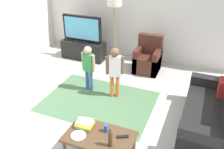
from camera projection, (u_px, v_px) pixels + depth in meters
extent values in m
plane|color=#B2ADA3|center=(100.00, 120.00, 4.45)|extent=(7.80, 7.80, 0.00)
cube|color=silver|center=(148.00, 9.00, 6.24)|extent=(6.00, 0.12, 2.70)
cube|color=#4C724C|center=(99.00, 101.00, 4.97)|extent=(2.20, 1.60, 0.01)
cube|color=black|center=(84.00, 50.00, 6.72)|extent=(1.20, 0.44, 0.50)
cube|color=black|center=(83.00, 55.00, 6.75)|extent=(1.10, 0.32, 0.03)
cube|color=black|center=(83.00, 41.00, 6.58)|extent=(0.44, 0.28, 0.03)
cube|color=black|center=(82.00, 28.00, 6.41)|extent=(1.10, 0.07, 0.68)
cube|color=#59B2D8|center=(81.00, 29.00, 6.38)|extent=(1.00, 0.01, 0.58)
cube|color=black|center=(207.00, 119.00, 4.15)|extent=(0.80, 1.80, 0.42)
cube|color=black|center=(205.00, 147.00, 3.46)|extent=(0.80, 0.20, 0.60)
cube|color=black|center=(210.00, 91.00, 4.76)|extent=(0.80, 0.20, 0.60)
cube|color=#B22823|center=(221.00, 88.00, 4.38)|extent=(0.10, 0.32, 0.32)
cube|color=#472319|center=(147.00, 64.00, 6.04)|extent=(0.60, 0.60, 0.42)
cube|color=#472319|center=(150.00, 52.00, 6.10)|extent=(0.60, 0.16, 0.90)
cube|color=#472319|center=(138.00, 59.00, 6.08)|extent=(0.12, 0.60, 0.60)
cube|color=#472319|center=(157.00, 62.00, 5.92)|extent=(0.12, 0.60, 0.60)
cylinder|color=#262626|center=(114.00, 60.00, 6.67)|extent=(0.28, 0.28, 0.02)
cylinder|color=#99844C|center=(114.00, 34.00, 6.31)|extent=(0.03, 0.03, 1.50)
cylinder|color=silver|center=(115.00, 0.00, 5.89)|extent=(0.36, 0.36, 0.28)
cylinder|color=#33598C|center=(87.00, 80.00, 5.30)|extent=(0.08, 0.08, 0.46)
cylinder|color=#33598C|center=(91.00, 81.00, 5.24)|extent=(0.08, 0.08, 0.46)
cube|color=#338C4C|center=(88.00, 63.00, 5.06)|extent=(0.24, 0.16, 0.40)
sphere|color=tan|center=(88.00, 50.00, 4.93)|extent=(0.17, 0.17, 0.17)
cylinder|color=tan|center=(83.00, 60.00, 5.12)|extent=(0.06, 0.06, 0.36)
cylinder|color=tan|center=(94.00, 63.00, 4.98)|extent=(0.06, 0.06, 0.36)
cylinder|color=orange|center=(112.00, 86.00, 5.03)|extent=(0.08, 0.08, 0.50)
cylinder|color=orange|center=(118.00, 86.00, 5.03)|extent=(0.08, 0.08, 0.50)
cube|color=white|center=(115.00, 66.00, 4.81)|extent=(0.27, 0.21, 0.43)
sphere|color=brown|center=(115.00, 52.00, 4.66)|extent=(0.18, 0.18, 0.18)
cylinder|color=brown|center=(107.00, 65.00, 4.80)|extent=(0.07, 0.07, 0.38)
cylinder|color=brown|center=(122.00, 65.00, 4.80)|extent=(0.07, 0.07, 0.38)
cube|color=#513823|center=(100.00, 137.00, 3.50)|extent=(1.00, 0.60, 0.04)
cylinder|color=#513823|center=(81.00, 129.00, 3.96)|extent=(0.05, 0.05, 0.38)
cylinder|color=#513823|center=(134.00, 144.00, 3.65)|extent=(0.05, 0.05, 0.38)
cube|color=#388C4C|center=(85.00, 126.00, 3.66)|extent=(0.25, 0.23, 0.03)
cube|color=yellow|center=(85.00, 124.00, 3.64)|extent=(0.26, 0.21, 0.04)
cube|color=white|center=(84.00, 122.00, 3.64)|extent=(0.26, 0.20, 0.03)
cylinder|color=#4C3319|center=(110.00, 139.00, 3.26)|extent=(0.06, 0.06, 0.25)
cylinder|color=#4C3319|center=(110.00, 130.00, 3.19)|extent=(0.02, 0.02, 0.06)
cube|color=black|center=(123.00, 137.00, 3.46)|extent=(0.17, 0.12, 0.02)
cylinder|color=#2659B2|center=(106.00, 128.00, 3.54)|extent=(0.07, 0.07, 0.12)
cylinder|color=white|center=(78.00, 135.00, 3.49)|extent=(0.22, 0.22, 0.02)
cube|color=silver|center=(80.00, 135.00, 3.47)|extent=(0.15, 0.05, 0.01)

